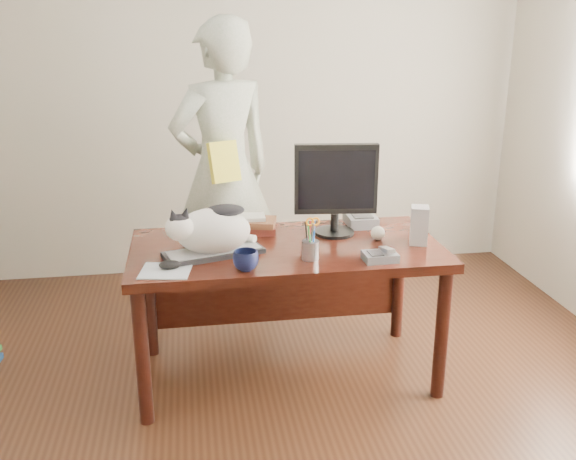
# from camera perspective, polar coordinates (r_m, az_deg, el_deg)

# --- Properties ---
(room) EXTENTS (4.50, 4.50, 4.50)m
(room) POSITION_cam_1_polar(r_m,az_deg,el_deg) (2.58, 1.92, 6.77)
(room) COLOR black
(room) RESTS_ON ground
(desk) EXTENTS (1.60, 0.80, 0.75)m
(desk) POSITION_cam_1_polar(r_m,az_deg,el_deg) (3.44, -0.34, -3.26)
(desk) COLOR black
(desk) RESTS_ON ground
(keyboard) EXTENTS (0.52, 0.32, 0.03)m
(keyboard) POSITION_cam_1_polar(r_m,az_deg,el_deg) (3.20, -6.62, -1.98)
(keyboard) COLOR black
(keyboard) RESTS_ON desk
(cat) EXTENTS (0.47, 0.33, 0.27)m
(cat) POSITION_cam_1_polar(r_m,az_deg,el_deg) (3.15, -6.95, 0.07)
(cat) COLOR white
(cat) RESTS_ON keyboard
(monitor) EXTENTS (0.44, 0.24, 0.50)m
(monitor) POSITION_cam_1_polar(r_m,az_deg,el_deg) (3.41, 4.27, 4.05)
(monitor) COLOR black
(monitor) RESTS_ON desk
(pen_cup) EXTENTS (0.09, 0.09, 0.21)m
(pen_cup) POSITION_cam_1_polar(r_m,az_deg,el_deg) (3.11, 2.01, -1.58)
(pen_cup) COLOR #96959B
(pen_cup) RESTS_ON desk
(mousepad) EXTENTS (0.26, 0.24, 0.01)m
(mousepad) POSITION_cam_1_polar(r_m,az_deg,el_deg) (3.03, -10.82, -3.58)
(mousepad) COLOR silver
(mousepad) RESTS_ON desk
(mouse) EXTENTS (0.11, 0.08, 0.04)m
(mouse) POSITION_cam_1_polar(r_m,az_deg,el_deg) (3.04, -10.46, -3.06)
(mouse) COLOR black
(mouse) RESTS_ON mousepad
(coffee_mug) EXTENTS (0.17, 0.17, 0.09)m
(coffee_mug) POSITION_cam_1_polar(r_m,az_deg,el_deg) (2.99, -3.78, -2.72)
(coffee_mug) COLOR black
(coffee_mug) RESTS_ON desk
(phone) EXTENTS (0.16, 0.14, 0.07)m
(phone) POSITION_cam_1_polar(r_m,az_deg,el_deg) (3.14, 8.24, -2.27)
(phone) COLOR slate
(phone) RESTS_ON desk
(speaker) EXTENTS (0.11, 0.12, 0.20)m
(speaker) POSITION_cam_1_polar(r_m,az_deg,el_deg) (3.38, 11.58, 0.42)
(speaker) COLOR #9A9A9D
(speaker) RESTS_ON desk
(baseball) EXTENTS (0.07, 0.07, 0.07)m
(baseball) POSITION_cam_1_polar(r_m,az_deg,el_deg) (3.42, 8.00, -0.28)
(baseball) COLOR white
(baseball) RESTS_ON desk
(book_stack) EXTENTS (0.27, 0.22, 0.09)m
(book_stack) POSITION_cam_1_polar(r_m,az_deg,el_deg) (3.52, -3.11, 0.47)
(book_stack) COLOR #511C15
(book_stack) RESTS_ON desk
(calculator) EXTENTS (0.17, 0.22, 0.07)m
(calculator) POSITION_cam_1_polar(r_m,az_deg,el_deg) (3.67, 6.48, 0.94)
(calculator) COLOR slate
(calculator) RESTS_ON desk
(person) EXTENTS (0.81, 0.68, 1.89)m
(person) POSITION_cam_1_polar(r_m,az_deg,el_deg) (4.07, -5.81, 5.10)
(person) COLOR silver
(person) RESTS_ON ground
(held_book) EXTENTS (0.21, 0.17, 0.25)m
(held_book) POSITION_cam_1_polar(r_m,az_deg,el_deg) (3.88, -5.70, 6.04)
(held_book) COLOR yellow
(held_book) RESTS_ON person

